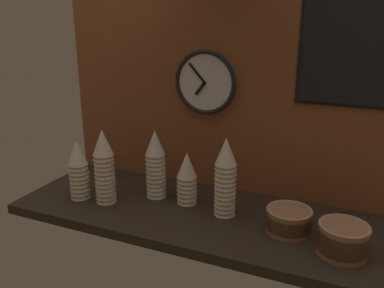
% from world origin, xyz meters
% --- Properties ---
extents(ground_plane, '(1.60, 0.56, 0.04)m').
position_xyz_m(ground_plane, '(0.00, 0.00, -0.02)').
color(ground_plane, black).
extents(wall_tiled_back, '(1.60, 0.03, 1.05)m').
position_xyz_m(wall_tiled_back, '(0.00, 0.27, 0.53)').
color(wall_tiled_back, brown).
rests_on(wall_tiled_back, ground_plane).
extents(cup_stack_center_left, '(0.09, 0.09, 0.30)m').
position_xyz_m(cup_stack_center_left, '(-0.27, 0.05, 0.15)').
color(cup_stack_center_left, beige).
rests_on(cup_stack_center_left, ground_plane).
extents(cup_stack_center_right, '(0.09, 0.09, 0.32)m').
position_xyz_m(cup_stack_center_right, '(0.06, 0.01, 0.16)').
color(cup_stack_center_right, beige).
rests_on(cup_stack_center_right, ground_plane).
extents(cup_stack_left, '(0.09, 0.09, 0.32)m').
position_xyz_m(cup_stack_left, '(-0.44, -0.08, 0.16)').
color(cup_stack_left, beige).
rests_on(cup_stack_left, ground_plane).
extents(cup_stack_center, '(0.09, 0.09, 0.22)m').
position_xyz_m(cup_stack_center, '(-0.12, 0.05, 0.11)').
color(cup_stack_center, beige).
rests_on(cup_stack_center, ground_plane).
extents(cup_stack_far_left, '(0.09, 0.09, 0.26)m').
position_xyz_m(cup_stack_far_left, '(-0.56, -0.09, 0.13)').
color(cup_stack_far_left, beige).
rests_on(cup_stack_far_left, ground_plane).
extents(bowl_stack_far_right, '(0.17, 0.17, 0.11)m').
position_xyz_m(bowl_stack_far_right, '(0.52, -0.10, 0.06)').
color(bowl_stack_far_right, '#996B47').
rests_on(bowl_stack_far_right, ground_plane).
extents(bowl_stack_right, '(0.17, 0.17, 0.09)m').
position_xyz_m(bowl_stack_right, '(0.33, -0.02, 0.05)').
color(bowl_stack_right, '#996B47').
rests_on(bowl_stack_right, ground_plane).
extents(wall_clock, '(0.28, 0.03, 0.28)m').
position_xyz_m(wall_clock, '(-0.11, 0.23, 0.48)').
color(wall_clock, white).
extents(menu_board, '(0.44, 0.01, 0.48)m').
position_xyz_m(menu_board, '(0.49, 0.24, 0.67)').
color(menu_board, black).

